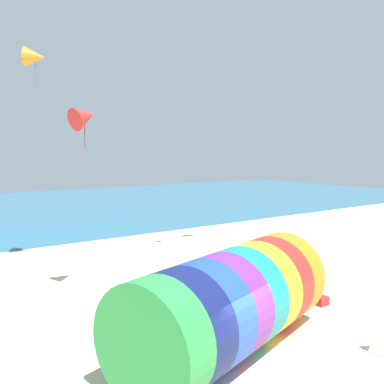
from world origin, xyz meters
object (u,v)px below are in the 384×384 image
Objects in this scene: cooler_box at (322,301)px; giant_inflatable_tube at (229,302)px; kite_handler at (285,284)px; kite_red_delta at (84,117)px; bystander_near_water at (291,261)px; kite_orange_delta at (35,57)px.

giant_inflatable_tube is at bearing -171.64° from cooler_box.
kite_handler is 0.81× the size of kite_red_delta.
cooler_box is at bearing -48.27° from kite_handler.
bystander_near_water is at bearing 37.53° from kite_handler.
cooler_box is at bearing 8.36° from giant_inflatable_tube.
kite_red_delta is 1.19× the size of bystander_near_water.
giant_inflatable_tube is 4.60× the size of kite_orange_delta.
giant_inflatable_tube is at bearing -81.48° from kite_orange_delta.
kite_handler is 3.80m from bystander_near_water.
giant_inflatable_tube is at bearing -157.60° from kite_handler.
cooler_box is (1.01, -1.13, -0.63)m from kite_handler.
kite_red_delta reaches higher than kite_handler.
bystander_near_water is at bearing 59.84° from cooler_box.
kite_orange_delta is at bearing 93.01° from kite_red_delta.
kite_red_delta is (-1.69, 7.50, 6.22)m from giant_inflatable_tube.
kite_handler is at bearing -58.87° from kite_orange_delta.
bystander_near_water reaches higher than cooler_box.
bystander_near_water is at bearing -18.49° from kite_red_delta.
kite_red_delta reaches higher than cooler_box.
kite_orange_delta is (-1.99, 13.30, 9.67)m from giant_inflatable_tube.
kite_handler is 0.83× the size of kite_orange_delta.
kite_orange_delta is 16.95m from bystander_near_water.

